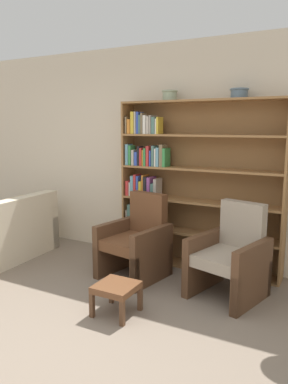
{
  "coord_description": "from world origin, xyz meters",
  "views": [
    {
      "loc": [
        1.83,
        -1.95,
        1.73
      ],
      "look_at": [
        -0.27,
        1.95,
        0.95
      ],
      "focal_mm": 35.0,
      "sensor_mm": 36.0,
      "label": 1
    }
  ],
  "objects_px": {
    "bookshelf": "(183,185)",
    "bowl_olive": "(170,95)",
    "bowl_terracotta": "(239,93)",
    "armchair_cushioned": "(231,257)",
    "armchair_leather": "(136,241)",
    "footstool": "(116,289)"
  },
  "relations": [
    {
      "from": "bowl_terracotta",
      "to": "armchair_leather",
      "type": "bearing_deg",
      "value": -149.42
    },
    {
      "from": "armchair_leather",
      "to": "armchair_cushioned",
      "type": "xyz_separation_m",
      "value": [
        1.11,
        -0.0,
        0.0
      ]
    },
    {
      "from": "bookshelf",
      "to": "armchair_leather",
      "type": "bearing_deg",
      "value": -119.33
    },
    {
      "from": "bookshelf",
      "to": "armchair_leather",
      "type": "height_order",
      "value": "bookshelf"
    },
    {
      "from": "bowl_terracotta",
      "to": "armchair_cushioned",
      "type": "bearing_deg",
      "value": -77.27
    },
    {
      "from": "bookshelf",
      "to": "bowl_terracotta",
      "type": "relative_size",
      "value": 9.72
    },
    {
      "from": "bookshelf",
      "to": "bowl_terracotta",
      "type": "bearing_deg",
      "value": -1.35
    },
    {
      "from": "armchair_cushioned",
      "to": "bowl_terracotta",
      "type": "bearing_deg",
      "value": -61.62
    },
    {
      "from": "bowl_olive",
      "to": "bowl_terracotta",
      "type": "distance_m",
      "value": 0.84
    },
    {
      "from": "footstool",
      "to": "bowl_terracotta",
      "type": "bearing_deg",
      "value": 64.93
    },
    {
      "from": "armchair_leather",
      "to": "bookshelf",
      "type": "bearing_deg",
      "value": -108.44
    },
    {
      "from": "bookshelf",
      "to": "bowl_olive",
      "type": "bearing_deg",
      "value": -175.48
    },
    {
      "from": "armchair_leather",
      "to": "footstool",
      "type": "xyz_separation_m",
      "value": [
        0.29,
        -0.89,
        -0.17
      ]
    },
    {
      "from": "bookshelf",
      "to": "bowl_olive",
      "type": "height_order",
      "value": "bowl_olive"
    },
    {
      "from": "bookshelf",
      "to": "footstool",
      "type": "distance_m",
      "value": 1.68
    },
    {
      "from": "bookshelf",
      "to": "bowl_olive",
      "type": "relative_size",
      "value": 10.59
    },
    {
      "from": "bowl_olive",
      "to": "footstool",
      "type": "xyz_separation_m",
      "value": [
        0.15,
        -1.47,
        -1.86
      ]
    },
    {
      "from": "armchair_leather",
      "to": "armchair_cushioned",
      "type": "bearing_deg",
      "value": -169.16
    },
    {
      "from": "bowl_terracotta",
      "to": "bookshelf",
      "type": "bearing_deg",
      "value": 178.65
    },
    {
      "from": "bowl_olive",
      "to": "bowl_terracotta",
      "type": "relative_size",
      "value": 0.92
    },
    {
      "from": "bookshelf",
      "to": "armchair_leather",
      "type": "distance_m",
      "value": 0.91
    },
    {
      "from": "bowl_terracotta",
      "to": "armchair_leather",
      "type": "distance_m",
      "value": 2.03
    }
  ]
}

